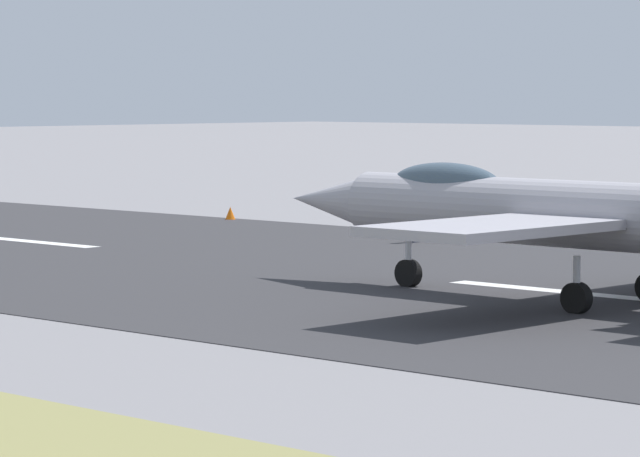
# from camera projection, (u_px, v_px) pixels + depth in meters

# --- Properties ---
(ground_plane) EXTENTS (400.00, 400.00, 0.00)m
(ground_plane) POSITION_uv_depth(u_px,v_px,m) (605.00, 296.00, 45.72)
(ground_plane) COLOR slate
(runway_strip) EXTENTS (240.00, 26.00, 0.02)m
(runway_strip) POSITION_uv_depth(u_px,v_px,m) (605.00, 296.00, 45.70)
(runway_strip) COLOR #302F32
(runway_strip) RESTS_ON ground
(fighter_jet) EXTENTS (17.22, 13.91, 5.53)m
(fighter_jet) POSITION_uv_depth(u_px,v_px,m) (560.00, 211.00, 44.25)
(fighter_jet) COLOR #9E9AA2
(fighter_jet) RESTS_ON ground
(crew_person) EXTENTS (0.31, 0.70, 1.68)m
(crew_person) POSITION_uv_depth(u_px,v_px,m) (415.00, 219.00, 62.06)
(crew_person) COLOR #1E2338
(crew_person) RESTS_ON ground
(marker_cone_mid) EXTENTS (0.44, 0.44, 0.55)m
(marker_cone_mid) POSITION_uv_depth(u_px,v_px,m) (613.00, 239.00, 60.29)
(marker_cone_mid) COLOR orange
(marker_cone_mid) RESTS_ON ground
(marker_cone_far) EXTENTS (0.44, 0.44, 0.55)m
(marker_cone_far) POSITION_uv_depth(u_px,v_px,m) (230.00, 213.00, 73.30)
(marker_cone_far) COLOR orange
(marker_cone_far) RESTS_ON ground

